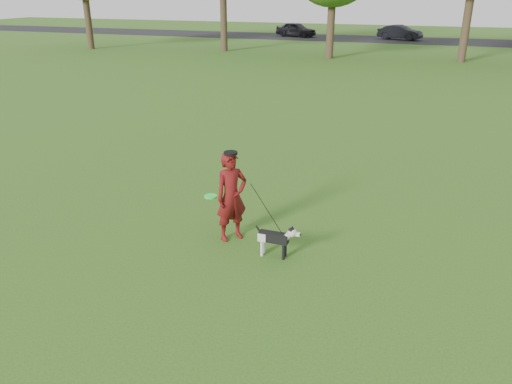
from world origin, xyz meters
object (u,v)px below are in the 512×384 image
at_px(man, 231,197).
at_px(car_mid, 400,32).
at_px(car_left, 296,29).
at_px(dog, 277,237).

xyz_separation_m(man, car_mid, (-0.42, 39.95, -0.16)).
relative_size(man, car_left, 0.43).
xyz_separation_m(man, car_left, (-9.85, 39.95, -0.14)).
bearing_deg(dog, car_left, 105.01).
xyz_separation_m(car_left, car_mid, (9.44, 0.00, -0.02)).
relative_size(man, dog, 2.05).
bearing_deg(man, car_left, 54.42).
distance_m(dog, car_mid, 40.34).
bearing_deg(man, dog, -70.68).
distance_m(man, dog, 1.12).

